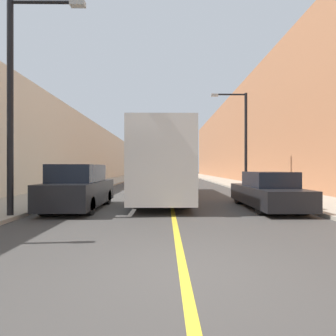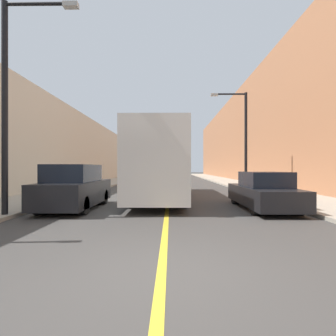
{
  "view_description": "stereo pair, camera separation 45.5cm",
  "coord_description": "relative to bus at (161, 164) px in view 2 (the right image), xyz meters",
  "views": [
    {
      "loc": [
        -0.3,
        -4.21,
        1.71
      ],
      "look_at": [
        -0.07,
        16.03,
        1.7
      ],
      "focal_mm": 28.0,
      "sensor_mm": 36.0,
      "label": 1
    },
    {
      "loc": [
        0.15,
        -4.21,
        1.71
      ],
      "look_at": [
        -0.07,
        16.03,
        1.7
      ],
      "focal_mm": 28.0,
      "sensor_mm": 36.0,
      "label": 2
    }
  ],
  "objects": [
    {
      "name": "ground_plane",
      "position": [
        0.43,
        -10.67,
        -1.94
      ],
      "size": [
        200.0,
        200.0,
        0.0
      ],
      "primitive_type": "plane",
      "color": "#3F3D3A"
    },
    {
      "name": "sidewalk_left",
      "position": [
        -6.58,
        19.33,
        -1.87
      ],
      "size": [
        3.67,
        72.0,
        0.14
      ],
      "primitive_type": "cube",
      "color": "#A89E8C",
      "rests_on": "ground"
    },
    {
      "name": "sidewalk_right",
      "position": [
        7.44,
        19.33,
        -1.87
      ],
      "size": [
        3.67,
        72.0,
        0.14
      ],
      "primitive_type": "cube",
      "color": "#A89E8C",
      "rests_on": "ground"
    },
    {
      "name": "building_row_left",
      "position": [
        -10.41,
        19.33,
        1.69
      ],
      "size": [
        4.0,
        72.0,
        7.26
      ],
      "primitive_type": "cube",
      "color": "beige",
      "rests_on": "ground"
    },
    {
      "name": "building_row_right",
      "position": [
        11.27,
        19.33,
        4.0
      ],
      "size": [
        4.0,
        72.0,
        11.87
      ],
      "primitive_type": "cube",
      "color": "#B2724C",
      "rests_on": "ground"
    },
    {
      "name": "road_center_line",
      "position": [
        0.43,
        19.33,
        -1.93
      ],
      "size": [
        0.16,
        72.0,
        0.01
      ],
      "primitive_type": "cube",
      "color": "gold",
      "rests_on": "ground"
    },
    {
      "name": "bus",
      "position": [
        0.0,
        0.0,
        0.0
      ],
      "size": [
        2.57,
        11.66,
        3.62
      ],
      "color": "silver",
      "rests_on": "ground"
    },
    {
      "name": "parked_suv_left",
      "position": [
        -3.41,
        -4.05,
        -1.08
      ],
      "size": [
        1.89,
        4.61,
        1.84
      ],
      "color": "black",
      "rests_on": "ground"
    },
    {
      "name": "car_right_near",
      "position": [
        4.42,
        -3.99,
        -1.24
      ],
      "size": [
        1.83,
        4.8,
        1.55
      ],
      "color": "black",
      "rests_on": "ground"
    },
    {
      "name": "street_lamp_left",
      "position": [
        -4.81,
        -6.1,
        2.34
      ],
      "size": [
        2.6,
        0.24,
        7.22
      ],
      "color": "black",
      "rests_on": "sidewalk_left"
    },
    {
      "name": "street_lamp_right",
      "position": [
        5.66,
        3.71,
        2.18
      ],
      "size": [
        2.6,
        0.24,
        6.91
      ],
      "color": "black",
      "rests_on": "sidewalk_right"
    }
  ]
}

